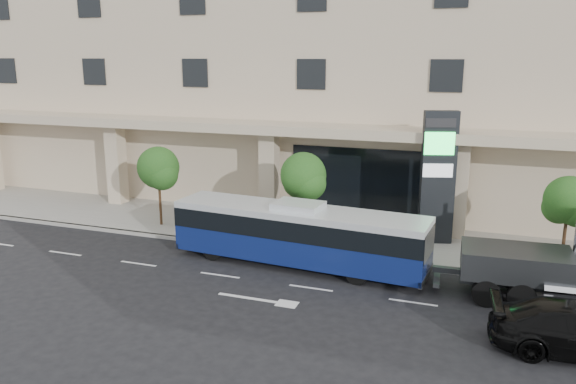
% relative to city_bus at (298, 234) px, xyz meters
% --- Properties ---
extents(ground, '(120.00, 120.00, 0.00)m').
position_rel_city_bus_xyz_m(ground, '(1.29, -0.73, -1.45)').
color(ground, black).
rests_on(ground, ground).
extents(sidewalk, '(120.00, 6.00, 0.15)m').
position_rel_city_bus_xyz_m(sidewalk, '(1.29, 4.27, -1.38)').
color(sidewalk, gray).
rests_on(sidewalk, ground).
extents(curb, '(120.00, 0.30, 0.15)m').
position_rel_city_bus_xyz_m(curb, '(1.29, 1.27, -1.38)').
color(curb, gray).
rests_on(curb, ground).
extents(convention_center, '(60.00, 17.60, 20.00)m').
position_rel_city_bus_xyz_m(convention_center, '(1.29, 14.70, 8.52)').
color(convention_center, '#C9B496').
rests_on(convention_center, ground).
extents(tree_left, '(2.27, 2.20, 4.22)m').
position_rel_city_bus_xyz_m(tree_left, '(-8.69, 2.86, 1.66)').
color(tree_left, '#422B19').
rests_on(tree_left, sidewalk).
extents(tree_mid, '(2.28, 2.20, 4.38)m').
position_rel_city_bus_xyz_m(tree_mid, '(-0.69, 2.86, 1.81)').
color(tree_mid, '#422B19').
rests_on(tree_mid, sidewalk).
extents(tree_right, '(2.10, 2.00, 4.04)m').
position_rel_city_bus_xyz_m(tree_right, '(10.81, 2.86, 1.59)').
color(tree_right, '#422B19').
rests_on(tree_right, sidewalk).
extents(city_bus, '(11.41, 3.27, 2.85)m').
position_rel_city_bus_xyz_m(city_bus, '(0.00, 0.00, 0.00)').
color(city_bus, black).
rests_on(city_bus, ground).
extents(signage_pylon, '(1.67, 0.99, 6.35)m').
position_rel_city_bus_xyz_m(signage_pylon, '(5.37, 4.79, 1.92)').
color(signage_pylon, black).
rests_on(signage_pylon, sidewalk).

